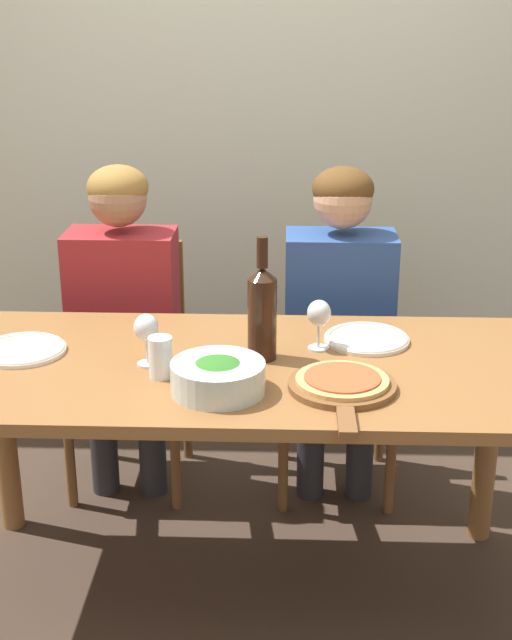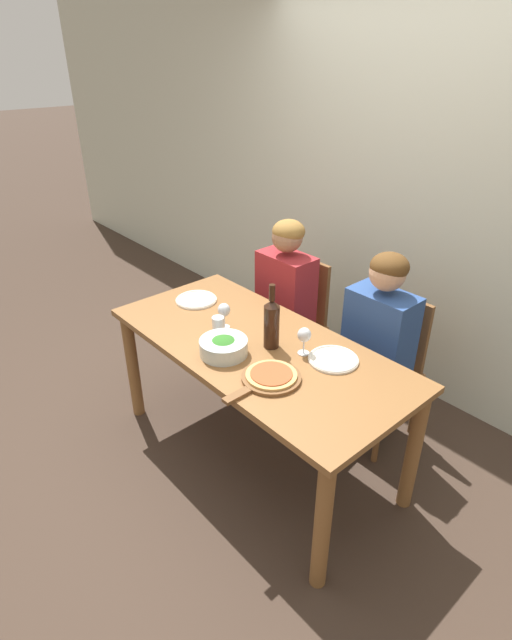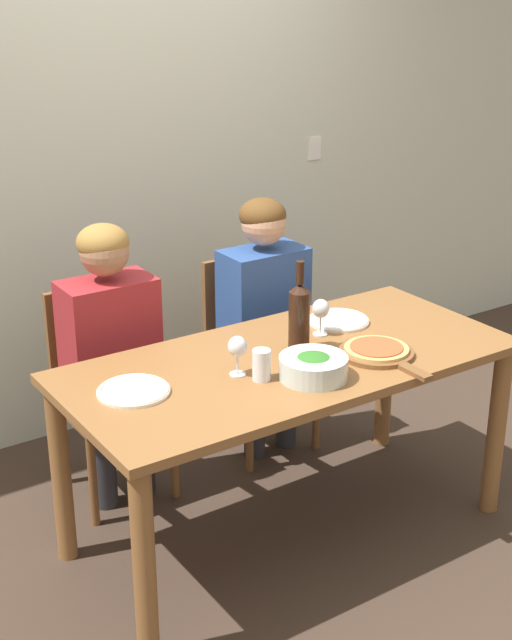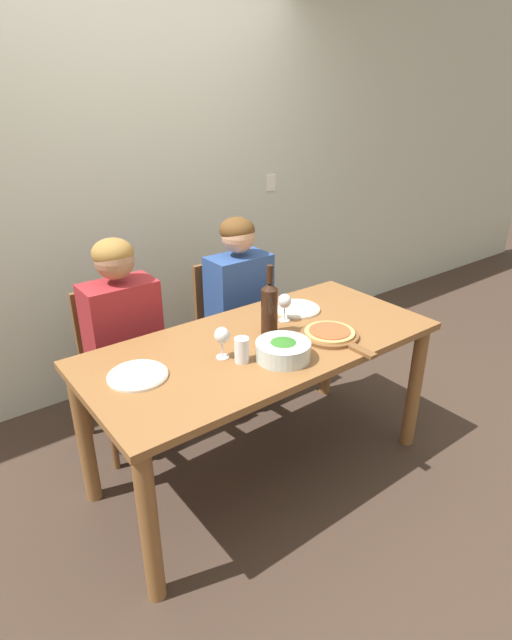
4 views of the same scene
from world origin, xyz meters
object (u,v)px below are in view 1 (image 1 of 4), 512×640
at_px(dinner_plate_right, 367,339).
at_px(pizza_on_board, 342,385).
at_px(person_woman, 123,303).
at_px(water_tumbler, 161,357).
at_px(person_man, 340,306).
at_px(wine_glass_right, 319,315).
at_px(chair_right, 336,359).
at_px(dinner_plate_left, 22,350).
at_px(wine_glass_left, 146,330).
at_px(broccoli_bowl, 218,377).
at_px(chair_left, 131,356).
at_px(wine_bottle, 262,311).

height_order(dinner_plate_right, pizza_on_board, pizza_on_board).
relative_size(person_woman, water_tumbler, 10.58).
bearing_deg(person_man, wine_glass_right, -99.84).
distance_m(chair_right, pizza_on_board, 0.97).
bearing_deg(dinner_plate_left, wine_glass_left, -11.28).
bearing_deg(wine_glass_right, dinner_plate_right, 23.96).
relative_size(person_woman, wine_glass_left, 8.04).
distance_m(wine_glass_right, water_tumbler, 0.49).
distance_m(person_man, wine_glass_left, 0.88).
bearing_deg(person_man, pizza_on_board, -92.47).
bearing_deg(water_tumbler, chair_right, 58.34).
xyz_separation_m(person_man, broccoli_bowl, (-0.36, -0.83, 0.09)).
height_order(person_man, water_tumbler, person_man).
relative_size(chair_left, wine_glass_right, 5.94).
bearing_deg(dinner_plate_left, broccoli_bowl, -22.73).
relative_size(person_man, pizza_on_board, 2.85).
relative_size(person_man, dinner_plate_left, 4.76).
bearing_deg(dinner_plate_right, wine_bottle, -155.58).
xyz_separation_m(person_woman, broccoli_bowl, (0.40, -0.83, 0.09)).
bearing_deg(person_man, chair_left, 171.80).
height_order(wine_glass_left, water_tumbler, wine_glass_left).
distance_m(wine_glass_left, wine_glass_right, 0.50).
xyz_separation_m(chair_right, dinner_plate_right, (0.06, -0.56, 0.30)).
xyz_separation_m(chair_right, person_man, (0.00, -0.11, 0.25)).
height_order(chair_right, person_man, person_man).
relative_size(person_woman, wine_glass_right, 8.04).
height_order(dinner_plate_left, dinner_plate_right, same).
height_order(person_woman, wine_glass_right, person_woman).
xyz_separation_m(chair_left, dinner_plate_left, (-0.19, -0.69, 0.30)).
xyz_separation_m(broccoli_bowl, pizza_on_board, (0.33, 0.02, -0.03)).
bearing_deg(wine_glass_right, person_woman, 142.40).
distance_m(chair_right, dinner_plate_left, 1.21).
bearing_deg(water_tumbler, dinner_plate_right, 26.04).
distance_m(broccoli_bowl, wine_glass_left, 0.28).
height_order(broccoli_bowl, pizza_on_board, broccoli_bowl).
height_order(broccoli_bowl, wine_glass_left, wine_glass_left).
distance_m(dinner_plate_left, water_tumbler, 0.46).
bearing_deg(pizza_on_board, chair_right, 87.83).
distance_m(chair_left, wine_bottle, 0.97).
distance_m(pizza_on_board, wine_glass_left, 0.56).
relative_size(wine_bottle, dinner_plate_right, 1.40).
bearing_deg(wine_glass_left, person_woman, 106.35).
bearing_deg(water_tumbler, wine_glass_right, 26.72).
distance_m(person_woman, water_tumbler, 0.78).
relative_size(chair_left, person_man, 0.74).
bearing_deg(wine_bottle, wine_glass_left, -169.03).
bearing_deg(person_woman, dinner_plate_left, -107.83).
relative_size(dinner_plate_left, dinner_plate_right, 1.00).
bearing_deg(dinner_plate_right, water_tumbler, -153.96).
height_order(person_man, wine_glass_left, person_man).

